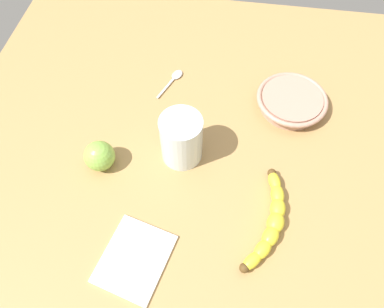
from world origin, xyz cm
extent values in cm
cube|color=#A6804C|center=(0.00, 0.00, 1.50)|extent=(120.00, 120.00, 3.00)
ellipsoid|color=yellow|center=(-20.51, -12.47, 4.72)|extent=(5.09, 4.89, 2.40)
ellipsoid|color=yellow|center=(-18.01, -14.32, 4.72)|extent=(5.41, 4.79, 2.74)
ellipsoid|color=yellow|center=(-15.24, -15.72, 4.72)|extent=(5.48, 4.60, 3.09)
ellipsoid|color=yellow|center=(-12.27, -16.63, 4.72)|extent=(5.28, 4.33, 3.43)
ellipsoid|color=yellow|center=(-9.18, -17.01, 4.72)|extent=(4.78, 3.26, 3.09)
ellipsoid|color=yellow|center=(-6.08, -16.86, 4.72)|extent=(4.99, 3.34, 2.74)
ellipsoid|color=yellow|center=(-3.04, -16.19, 4.72)|extent=(5.17, 3.69, 2.40)
sphere|color=#513819|center=(-22.08, -11.07, 4.72)|extent=(1.89, 1.89, 1.89)
sphere|color=#513819|center=(-1.04, -15.56, 4.72)|extent=(1.89, 1.89, 1.89)
cylinder|color=silver|center=(1.96, 4.65, 9.03)|extent=(9.15, 9.15, 12.07)
cylinder|color=#F5C277|center=(1.96, 4.65, 8.14)|extent=(8.65, 8.65, 9.79)
cylinder|color=tan|center=(19.52, -19.60, 4.81)|extent=(14.76, 14.76, 3.62)
torus|color=tan|center=(19.52, -19.60, 6.02)|extent=(17.25, 17.25, 1.20)
sphere|color=#84B747|center=(-3.26, 21.87, 6.36)|extent=(6.73, 6.73, 6.73)
ellipsoid|color=silver|center=(25.84, 9.87, 3.40)|extent=(4.25, 3.60, 0.80)
cube|color=silver|center=(21.09, 11.85, 3.40)|extent=(8.04, 3.73, 0.25)
cube|color=white|center=(-23.03, 9.81, 3.30)|extent=(16.87, 15.16, 0.60)
camera|label=1|loc=(-40.09, -3.91, 72.11)|focal=33.27mm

